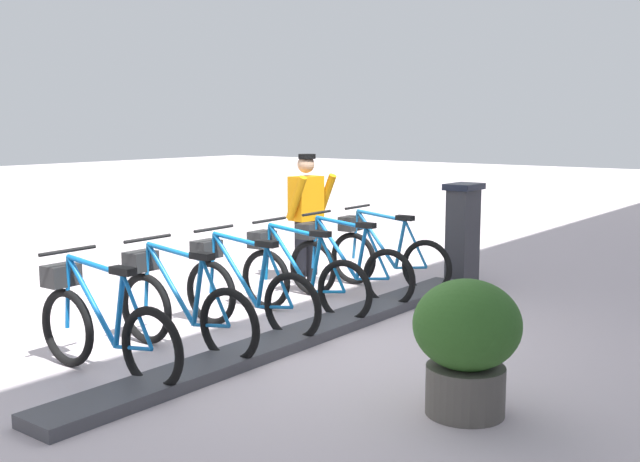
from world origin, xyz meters
name	(u,v)px	position (x,y,z in m)	size (l,w,h in m)	color
ground_plane	(307,338)	(0.00, 0.00, 0.00)	(60.00, 60.00, 0.00)	silver
dock_rail_base	(307,333)	(0.00, 0.00, 0.05)	(0.44, 5.82, 0.10)	#47474C
payment_kiosk	(463,231)	(0.05, -3.29, 0.67)	(0.36, 0.52, 1.28)	#38383D
bike_docked_0	(384,255)	(0.62, -2.31, 0.43)	(1.72, 0.54, 1.02)	black
bike_docked_1	(344,265)	(0.62, -1.47, 0.43)	(1.72, 0.54, 1.02)	black
bike_docked_2	(298,276)	(0.62, -0.63, 0.43)	(1.72, 0.54, 1.02)	black
bike_docked_3	(244,290)	(0.62, 0.20, 0.43)	(1.72, 0.54, 1.02)	black
bike_docked_4	(179,306)	(0.62, 1.04, 0.43)	(1.72, 0.54, 1.02)	black
bike_docked_5	(101,325)	(0.62, 1.87, 0.43)	(1.72, 0.54, 1.02)	black
worker_near_rack	(307,213)	(1.58, -1.96, 0.91)	(0.52, 0.66, 1.66)	white
planter_bush	(467,340)	(-2.07, 0.79, 0.54)	(0.76, 0.76, 0.97)	#59544C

